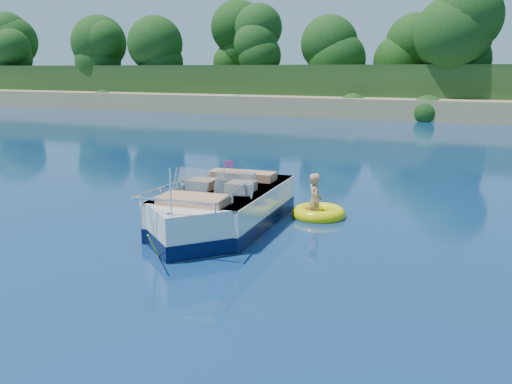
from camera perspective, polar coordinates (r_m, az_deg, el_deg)
ground at (r=10.83m, az=-17.24°, el=-8.17°), size 160.00×160.00×0.00m
shoreline at (r=71.56m, az=19.98°, el=9.34°), size 170.00×59.00×6.00m
treeline at (r=48.94m, az=17.66°, el=13.86°), size 150.00×7.12×8.19m
motorboat at (r=13.31m, az=-3.68°, el=-2.03°), size 2.65×6.21×2.07m
tow_tube at (r=14.50m, az=6.27°, el=-2.14°), size 1.62×1.62×0.36m
boy at (r=14.57m, az=5.84°, el=-2.44°), size 0.76×0.90×1.63m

